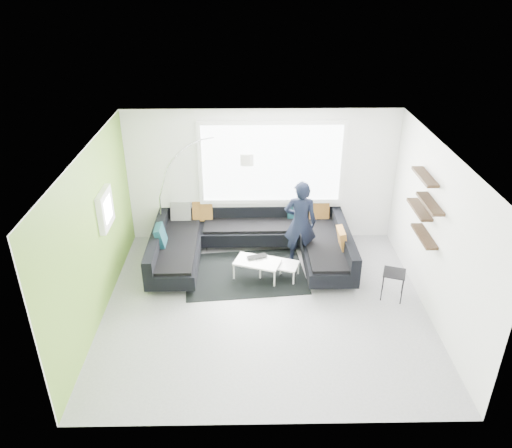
{
  "coord_description": "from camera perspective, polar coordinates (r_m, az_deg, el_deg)",
  "views": [
    {
      "loc": [
        -0.28,
        -6.99,
        5.27
      ],
      "look_at": [
        -0.14,
        0.9,
        1.14
      ],
      "focal_mm": 35.0,
      "sensor_mm": 36.0,
      "label": 1
    }
  ],
  "objects": [
    {
      "name": "laptop",
      "position": [
        9.37,
        0.23,
        -3.94
      ],
      "size": [
        0.52,
        0.46,
        0.03
      ],
      "primitive_type": "imported",
      "rotation": [
        0.0,
        0.0,
        0.31
      ],
      "color": "black",
      "rests_on": "coffee_table"
    },
    {
      "name": "person",
      "position": [
        9.6,
        5.08,
        0.16
      ],
      "size": [
        0.7,
        0.53,
        1.71
      ],
      "primitive_type": "imported",
      "rotation": [
        0.0,
        0.0,
        3.05
      ],
      "color": "black",
      "rests_on": "ground"
    },
    {
      "name": "room_shell",
      "position": [
        7.99,
        1.39,
        1.97
      ],
      "size": [
        5.54,
        5.04,
        2.82
      ],
      "color": "white",
      "rests_on": "ground"
    },
    {
      "name": "sectional_sofa",
      "position": [
        9.79,
        -0.57,
        -2.43
      ],
      "size": [
        3.85,
        2.4,
        0.83
      ],
      "rotation": [
        0.0,
        0.0,
        0.01
      ],
      "color": "black",
      "rests_on": "ground"
    },
    {
      "name": "coffee_table",
      "position": [
        9.41,
        1.42,
        -5.15
      ],
      "size": [
        1.22,
        0.94,
        0.35
      ],
      "primitive_type": "cube",
      "rotation": [
        0.0,
        0.0,
        -0.33
      ],
      "color": "silver",
      "rests_on": "ground"
    },
    {
      "name": "side_table",
      "position": [
        9.15,
        15.36,
        -6.7
      ],
      "size": [
        0.47,
        0.47,
        0.51
      ],
      "primitive_type": "cube",
      "rotation": [
        0.0,
        0.0,
        -0.33
      ],
      "color": "black",
      "rests_on": "ground"
    },
    {
      "name": "ground",
      "position": [
        8.76,
        1.05,
        -9.35
      ],
      "size": [
        5.5,
        5.5,
        0.0
      ],
      "primitive_type": "plane",
      "color": "gray",
      "rests_on": "ground"
    },
    {
      "name": "rug",
      "position": [
        9.6,
        -1.23,
        -5.64
      ],
      "size": [
        2.39,
        1.84,
        0.01
      ],
      "primitive_type": "cube",
      "rotation": [
        0.0,
        0.0,
        0.09
      ],
      "color": "black",
      "rests_on": "ground"
    },
    {
      "name": "arc_lamp",
      "position": [
        10.16,
        -10.98,
        3.06
      ],
      "size": [
        2.29,
        1.44,
        2.26
      ],
      "primitive_type": null,
      "rotation": [
        0.0,
        0.0,
        0.24
      ],
      "color": "silver",
      "rests_on": "ground"
    }
  ]
}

